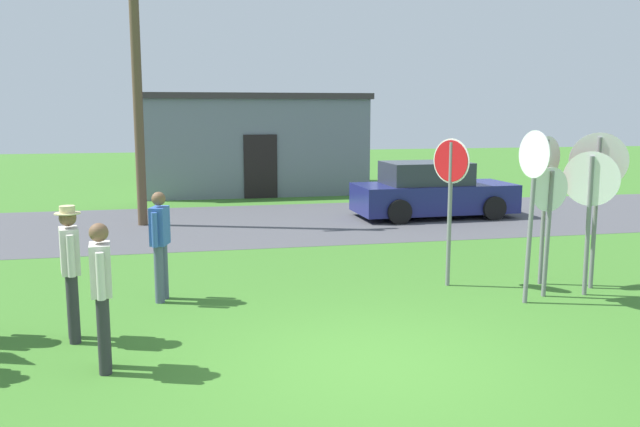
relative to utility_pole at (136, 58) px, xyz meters
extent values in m
plane|color=#3D7528|center=(3.08, -10.24, -4.15)|extent=(80.00, 80.00, 0.00)
cube|color=#4C4C51|center=(3.08, -0.35, -4.15)|extent=(60.00, 6.40, 0.01)
cube|color=slate|center=(3.57, 7.17, -2.52)|extent=(7.51, 5.27, 3.26)
cube|color=#383333|center=(3.57, 7.17, -0.80)|extent=(7.71, 5.47, 0.20)
cube|color=black|center=(3.57, 4.52, -3.10)|extent=(1.10, 0.08, 2.10)
cylinder|color=brown|center=(0.00, 0.00, -0.18)|extent=(0.24, 0.24, 7.94)
cube|color=navy|center=(7.75, -0.29, -3.62)|extent=(4.35, 1.92, 0.76)
cube|color=#2D333D|center=(7.50, -0.30, -2.94)|extent=(2.28, 1.59, 0.60)
cylinder|color=black|center=(9.05, 0.65, -3.83)|extent=(0.65, 0.24, 0.64)
cylinder|color=black|center=(9.10, -1.15, -3.83)|extent=(0.65, 0.24, 0.64)
cylinder|color=black|center=(6.39, 0.57, -3.83)|extent=(0.65, 0.24, 0.64)
cylinder|color=black|center=(6.44, -1.23, -3.83)|extent=(0.65, 0.24, 0.64)
cylinder|color=slate|center=(5.30, -7.11, -2.96)|extent=(0.09, 0.09, 2.39)
cylinder|color=white|center=(5.30, -7.11, -2.07)|extent=(0.36, 0.65, 0.73)
cylinder|color=red|center=(5.29, -7.12, -2.07)|extent=(0.33, 0.60, 0.68)
cylinder|color=slate|center=(7.19, -8.12, -3.05)|extent=(0.14, 0.14, 2.21)
cylinder|color=white|center=(7.19, -8.12, -2.30)|extent=(0.64, 0.61, 0.85)
cylinder|color=red|center=(7.19, -8.11, -2.30)|extent=(0.60, 0.57, 0.79)
cylinder|color=slate|center=(7.55, -7.76, -2.91)|extent=(0.10, 0.10, 2.48)
cylinder|color=white|center=(7.55, -7.76, -2.05)|extent=(0.79, 0.47, 0.90)
cylinder|color=red|center=(7.55, -7.75, -2.05)|extent=(0.73, 0.43, 0.84)
cylinder|color=slate|center=(6.53, -8.06, -3.16)|extent=(0.09, 0.13, 1.99)
cylinder|color=white|center=(6.53, -8.06, -2.45)|extent=(0.68, 0.16, 0.69)
cylinder|color=red|center=(6.53, -8.05, -2.45)|extent=(0.63, 0.15, 0.64)
cylinder|color=slate|center=(6.86, -7.35, -2.94)|extent=(0.09, 0.09, 2.43)
cylinder|color=white|center=(6.86, -7.35, -2.02)|extent=(0.66, 0.28, 0.70)
cylinder|color=red|center=(6.86, -7.34, -2.02)|extent=(0.61, 0.26, 0.65)
cylinder|color=slate|center=(6.10, -8.30, -2.88)|extent=(0.15, 0.09, 2.56)
cylinder|color=white|center=(6.10, -8.30, -1.89)|extent=(0.13, 0.70, 0.70)
cylinder|color=red|center=(6.11, -8.29, -1.89)|extent=(0.13, 0.65, 0.65)
cylinder|color=#2D2D33|center=(0.07, -9.63, -3.71)|extent=(0.14, 0.14, 0.88)
cylinder|color=#2D2D33|center=(0.09, -9.85, -3.71)|extent=(0.14, 0.14, 0.88)
cube|color=beige|center=(0.08, -9.74, -2.98)|extent=(0.25, 0.38, 0.58)
cylinder|color=beige|center=(0.06, -9.50, -3.00)|extent=(0.09, 0.09, 0.52)
cylinder|color=beige|center=(0.11, -9.98, -3.00)|extent=(0.09, 0.09, 0.52)
sphere|color=brown|center=(0.08, -9.74, -2.57)|extent=(0.21, 0.21, 0.21)
cylinder|color=#2D2D33|center=(-0.43, -8.53, -3.71)|extent=(0.14, 0.14, 0.88)
cylinder|color=#2D2D33|center=(-0.39, -8.74, -3.71)|extent=(0.14, 0.14, 0.88)
cube|color=beige|center=(-0.41, -8.64, -2.98)|extent=(0.29, 0.40, 0.58)
cylinder|color=beige|center=(-0.46, -8.40, -3.00)|extent=(0.09, 0.09, 0.52)
cylinder|color=beige|center=(-0.36, -8.87, -3.00)|extent=(0.09, 0.09, 0.52)
sphere|color=brown|center=(-0.41, -8.64, -2.57)|extent=(0.21, 0.21, 0.21)
cylinder|color=beige|center=(-0.41, -8.64, -2.51)|extent=(0.32, 0.31, 0.02)
cylinder|color=beige|center=(-0.41, -8.64, -2.46)|extent=(0.19, 0.19, 0.09)
cylinder|color=#4C5670|center=(0.67, -6.93, -3.71)|extent=(0.14, 0.14, 0.88)
cylinder|color=#4C5670|center=(0.61, -7.14, -3.71)|extent=(0.14, 0.14, 0.88)
cube|color=#3860B7|center=(0.64, -7.04, -2.98)|extent=(0.31, 0.41, 0.58)
cylinder|color=#3860B7|center=(0.71, -6.81, -3.00)|extent=(0.09, 0.09, 0.52)
cylinder|color=#3860B7|center=(0.58, -7.27, -3.00)|extent=(0.09, 0.09, 0.52)
sphere|color=brown|center=(0.64, -7.04, -2.57)|extent=(0.21, 0.21, 0.21)
camera|label=1|loc=(0.98, -17.20, -1.24)|focal=37.15mm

